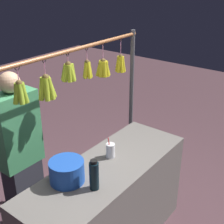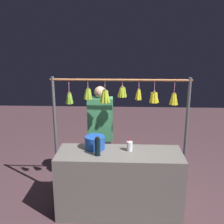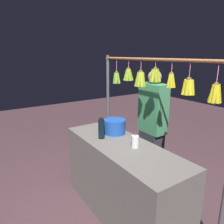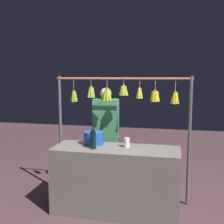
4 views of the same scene
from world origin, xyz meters
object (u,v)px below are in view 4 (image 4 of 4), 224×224
Objects in this scene: water_bottle at (93,140)px; blue_bucket at (94,138)px; vendor_person at (106,139)px; drink_cup at (127,142)px.

blue_bucket is at bearing -75.52° from water_bottle.
vendor_person reaches higher than blue_bucket.
blue_bucket is 1.43× the size of drink_cup.
vendor_person is (-0.02, -0.62, -0.16)m from blue_bucket.
water_bottle is 1.31× the size of drink_cup.
vendor_person is (0.45, -0.67, -0.13)m from drink_cup.
vendor_person is at bearing -56.42° from drink_cup.
drink_cup is 0.12× the size of vendor_person.
vendor_person is at bearing -91.95° from blue_bucket.
water_bottle reaches higher than blue_bucket.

